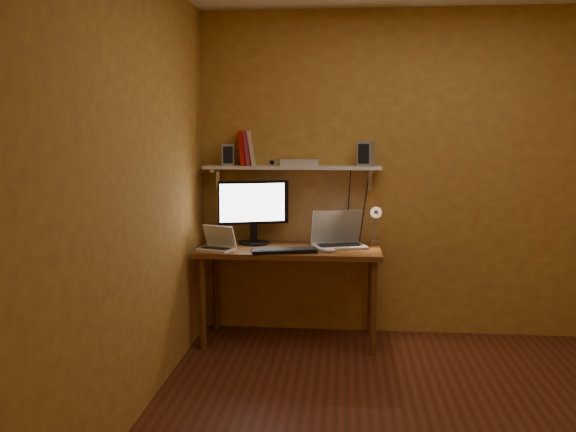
# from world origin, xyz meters

# --- Properties ---
(room) EXTENTS (3.44, 3.24, 2.64)m
(room) POSITION_xyz_m (0.00, 0.00, 1.30)
(room) COLOR #5F2918
(room) RESTS_ON ground
(desk) EXTENTS (1.40, 0.60, 0.75)m
(desk) POSITION_xyz_m (-0.95, 1.28, 0.66)
(desk) COLOR brown
(desk) RESTS_ON ground
(wall_shelf) EXTENTS (1.40, 0.25, 0.21)m
(wall_shelf) POSITION_xyz_m (-0.95, 1.47, 1.36)
(wall_shelf) COLOR white
(wall_shelf) RESTS_ON room
(monitor) EXTENTS (0.54, 0.30, 0.51)m
(monitor) POSITION_xyz_m (-1.25, 1.42, 1.03)
(monitor) COLOR black
(monitor) RESTS_ON desk
(laptop) EXTENTS (0.45, 0.38, 0.28)m
(laptop) POSITION_xyz_m (-0.58, 1.37, 0.82)
(laptop) COLOR gray
(laptop) RESTS_ON desk
(netbook) EXTENTS (0.31, 0.26, 0.19)m
(netbook) POSITION_xyz_m (-1.49, 1.13, 0.80)
(netbook) COLOR silver
(netbook) RESTS_ON desk
(keyboard) EXTENTS (0.50, 0.26, 0.03)m
(keyboard) POSITION_xyz_m (-0.98, 1.09, 0.76)
(keyboard) COLOR black
(keyboard) RESTS_ON desk
(mouse) EXTENTS (0.11, 0.09, 0.03)m
(mouse) POSITION_xyz_m (-0.64, 1.12, 0.77)
(mouse) COLOR silver
(mouse) RESTS_ON desk
(desk_lamp) EXTENTS (0.09, 0.23, 0.38)m
(desk_lamp) POSITION_xyz_m (-0.29, 1.41, 0.96)
(desk_lamp) COLOR silver
(desk_lamp) RESTS_ON desk
(speaker_left) EXTENTS (0.12, 0.12, 0.17)m
(speaker_left) POSITION_xyz_m (-1.47, 1.47, 1.46)
(speaker_left) COLOR gray
(speaker_left) RESTS_ON wall_shelf
(speaker_right) EXTENTS (0.14, 0.14, 0.20)m
(speaker_right) POSITION_xyz_m (-0.37, 1.47, 1.47)
(speaker_right) COLOR gray
(speaker_right) RESTS_ON wall_shelf
(books) EXTENTS (0.17, 0.20, 0.28)m
(books) POSITION_xyz_m (-1.32, 1.48, 1.51)
(books) COLOR #B90E00
(books) RESTS_ON wall_shelf
(shelf_camera) EXTENTS (0.10, 0.05, 0.06)m
(shelf_camera) POSITION_xyz_m (-1.10, 1.41, 1.40)
(shelf_camera) COLOR silver
(shelf_camera) RESTS_ON wall_shelf
(router) EXTENTS (0.31, 0.21, 0.05)m
(router) POSITION_xyz_m (-0.89, 1.46, 1.40)
(router) COLOR silver
(router) RESTS_ON wall_shelf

